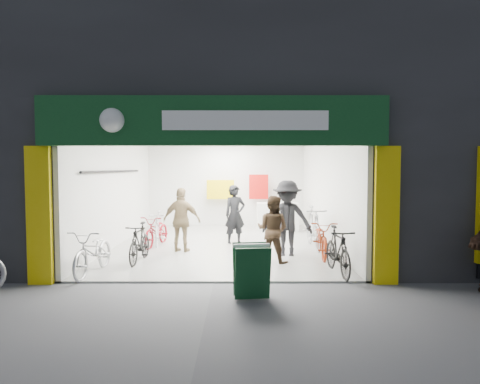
{
  "coord_description": "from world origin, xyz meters",
  "views": [
    {
      "loc": [
        0.49,
        -8.01,
        2.2
      ],
      "look_at": [
        0.51,
        1.5,
        1.66
      ],
      "focal_mm": 32.0,
      "sensor_mm": 36.0,
      "label": 1
    }
  ],
  "objects": [
    {
      "name": "ground",
      "position": [
        0.0,
        0.0,
        0.0
      ],
      "size": [
        60.0,
        60.0,
        0.0
      ],
      "primitive_type": "plane",
      "color": "#56565B",
      "rests_on": "ground"
    },
    {
      "name": "building",
      "position": [
        0.91,
        4.99,
        4.31
      ],
      "size": [
        17.0,
        10.27,
        8.0
      ],
      "color": "#232326",
      "rests_on": "ground"
    },
    {
      "name": "bike_left_front",
      "position": [
        -2.5,
        0.67,
        0.48
      ],
      "size": [
        0.75,
        1.85,
        0.95
      ],
      "primitive_type": "imported",
      "rotation": [
        0.0,
        0.0,
        -0.06
      ],
      "color": "#B5B5BA",
      "rests_on": "ground"
    },
    {
      "name": "bike_left_midfront",
      "position": [
        -1.8,
        1.72,
        0.47
      ],
      "size": [
        0.53,
        1.57,
        0.93
      ],
      "primitive_type": "imported",
      "rotation": [
        0.0,
        0.0,
        -0.06
      ],
      "color": "black",
      "rests_on": "ground"
    },
    {
      "name": "bike_left_midback",
      "position": [
        -1.8,
        3.78,
        0.44
      ],
      "size": [
        0.84,
        1.74,
        0.87
      ],
      "primitive_type": "imported",
      "rotation": [
        0.0,
        0.0,
        -0.16
      ],
      "color": "maroon",
      "rests_on": "ground"
    },
    {
      "name": "bike_left_back",
      "position": [
        -1.8,
        3.97,
        0.48
      ],
      "size": [
        0.63,
        1.65,
        0.97
      ],
      "primitive_type": "imported",
      "rotation": [
        0.0,
        0.0,
        0.11
      ],
      "color": "silver",
      "rests_on": "ground"
    },
    {
      "name": "bike_right_front",
      "position": [
        2.5,
        0.6,
        0.5
      ],
      "size": [
        0.57,
        1.68,
        1.0
      ],
      "primitive_type": "imported",
      "rotation": [
        0.0,
        0.0,
        0.06
      ],
      "color": "black",
      "rests_on": "ground"
    },
    {
      "name": "bike_right_mid",
      "position": [
        2.5,
        2.31,
        0.46
      ],
      "size": [
        0.72,
        1.79,
        0.92
      ],
      "primitive_type": "imported",
      "rotation": [
        0.0,
        0.0,
        -0.07
      ],
      "color": "maroon",
      "rests_on": "ground"
    },
    {
      "name": "bike_right_back",
      "position": [
        2.5,
        3.47,
        0.58
      ],
      "size": [
        0.55,
        1.92,
        1.15
      ],
      "primitive_type": "imported",
      "rotation": [
        0.0,
        0.0,
        0.01
      ],
      "color": "#A6A7AB",
      "rests_on": "ground"
    },
    {
      "name": "customer_a",
      "position": [
        0.37,
        4.13,
        0.85
      ],
      "size": [
        0.73,
        0.62,
        1.7
      ],
      "primitive_type": "imported",
      "rotation": [
        0.0,
        0.0,
        0.41
      ],
      "color": "black",
      "rests_on": "ground"
    },
    {
      "name": "customer_b",
      "position": [
        1.25,
        1.71,
        0.78
      ],
      "size": [
        0.94,
        0.85,
        1.56
      ],
      "primitive_type": "imported",
      "rotation": [
        0.0,
        0.0,
        2.71
      ],
      "color": "#342418",
      "rests_on": "ground"
    },
    {
      "name": "customer_c",
      "position": [
        1.67,
        2.4,
        0.94
      ],
      "size": [
        1.32,
        0.9,
        1.89
      ],
      "primitive_type": "imported",
      "rotation": [
        0.0,
        0.0,
        -0.18
      ],
      "color": "black",
      "rests_on": "ground"
    },
    {
      "name": "customer_d",
      "position": [
        -0.99,
        2.88,
        0.84
      ],
      "size": [
        1.05,
        0.6,
        1.69
      ],
      "primitive_type": "imported",
      "rotation": [
        0.0,
        0.0,
        2.95
      ],
      "color": "#947B56",
      "rests_on": "ground"
    },
    {
      "name": "sandwich_board",
      "position": [
        0.69,
        -0.97,
        0.5
      ],
      "size": [
        0.64,
        0.66,
        0.9
      ],
      "rotation": [
        0.0,
        0.0,
        0.11
      ],
      "color": "#0E3A1C",
      "rests_on": "ground"
    }
  ]
}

